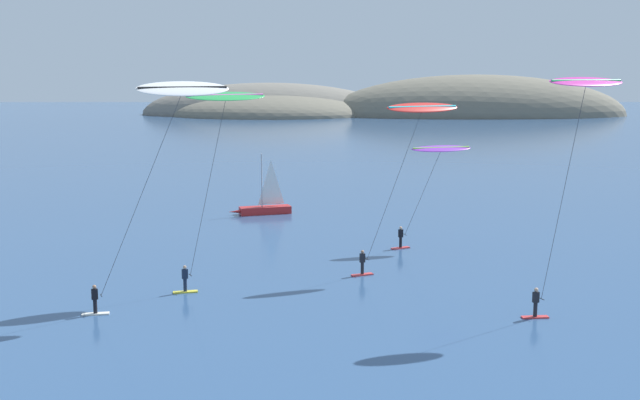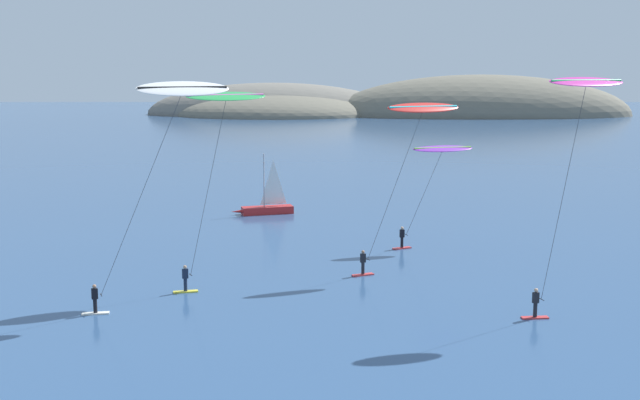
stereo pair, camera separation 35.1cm
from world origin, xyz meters
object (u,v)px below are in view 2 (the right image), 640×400
object	(u,v)px
kitesurfer_green	(223,110)
kitesurfer_magenta	(582,102)
kitesurfer_red	(417,123)
sailboat_near	(264,207)
kitesurfer_purple	(438,158)
kitesurfer_white	(176,104)

from	to	relation	value
kitesurfer_green	kitesurfer_magenta	distance (m)	20.77
kitesurfer_red	kitesurfer_green	bearing A→B (deg)	-160.99
sailboat_near	kitesurfer_red	distance (m)	25.97
kitesurfer_magenta	kitesurfer_purple	world-z (taller)	kitesurfer_magenta
sailboat_near	kitesurfer_white	world-z (taller)	kitesurfer_white
kitesurfer_white	kitesurfer_magenta	distance (m)	22.22
kitesurfer_green	sailboat_near	bearing A→B (deg)	88.61
sailboat_near	kitesurfer_purple	xyz separation A→B (m)	(14.29, -13.87, 6.25)
kitesurfer_white	kitesurfer_red	xyz separation A→B (m)	(14.55, 7.96, -1.58)
kitesurfer_white	kitesurfer_magenta	bearing A→B (deg)	-5.36
kitesurfer_red	kitesurfer_magenta	distance (m)	12.70
kitesurfer_green	kitesurfer_magenta	bearing A→B (deg)	-16.17
sailboat_near	kitesurfer_red	xyz separation A→B (m)	(11.75, -21.17, 9.39)
kitesurfer_white	kitesurfer_purple	size ratio (longest dim) A/B	1.65
kitesurfer_green	kitesurfer_white	distance (m)	4.33
kitesurfer_green	kitesurfer_red	xyz separation A→B (m)	(12.37, 4.26, -1.08)
kitesurfer_white	sailboat_near	bearing A→B (deg)	84.51
kitesurfer_red	kitesurfer_purple	world-z (taller)	kitesurfer_red
sailboat_near	kitesurfer_white	size ratio (longest dim) A/B	0.46
kitesurfer_red	kitesurfer_magenta	world-z (taller)	kitesurfer_magenta
kitesurfer_red	kitesurfer_purple	distance (m)	8.34
sailboat_near	kitesurfer_purple	distance (m)	20.88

